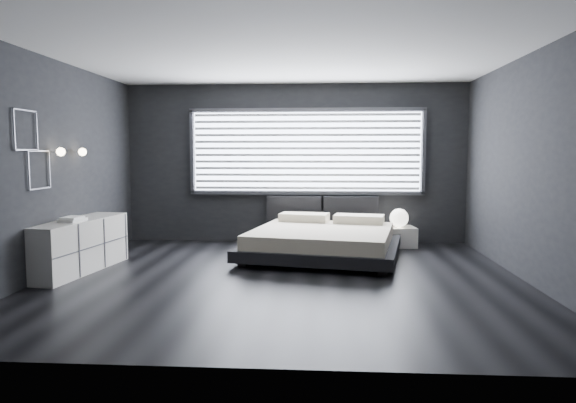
{
  "coord_description": "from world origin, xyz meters",
  "views": [
    {
      "loc": [
        0.48,
        -6.37,
        1.58
      ],
      "look_at": [
        0.0,
        0.85,
        0.9
      ],
      "focal_mm": 32.0,
      "sensor_mm": 36.0,
      "label": 1
    }
  ],
  "objects": [
    {
      "name": "room",
      "position": [
        0.0,
        0.0,
        1.4
      ],
      "size": [
        6.04,
        6.0,
        2.8
      ],
      "color": "black",
      "rests_on": "ground"
    },
    {
      "name": "nightstand",
      "position": [
        1.77,
        2.36,
        0.17
      ],
      "size": [
        0.62,
        0.54,
        0.34
      ],
      "primitive_type": "cube",
      "rotation": [
        0.0,
        0.0,
        0.1
      ],
      "color": "silver",
      "rests_on": "ground"
    },
    {
      "name": "orb_lamp",
      "position": [
        1.79,
        2.33,
        0.49
      ],
      "size": [
        0.31,
        0.31,
        0.31
      ],
      "primitive_type": "sphere",
      "color": "white",
      "rests_on": "nightstand"
    },
    {
      "name": "window",
      "position": [
        0.2,
        2.7,
        1.61
      ],
      "size": [
        4.14,
        0.09,
        1.52
      ],
      "color": "white",
      "rests_on": "ground"
    },
    {
      "name": "bed",
      "position": [
        0.5,
        1.35,
        0.27
      ],
      "size": [
        2.59,
        2.51,
        0.58
      ],
      "color": "black",
      "rests_on": "ground"
    },
    {
      "name": "wall_art_lower",
      "position": [
        -2.98,
        -0.3,
        1.38
      ],
      "size": [
        0.01,
        0.48,
        0.48
      ],
      "color": "#47474C",
      "rests_on": "ground"
    },
    {
      "name": "sconce_near",
      "position": [
        -2.88,
        0.05,
        1.6
      ],
      "size": [
        0.18,
        0.11,
        0.11
      ],
      "color": "silver",
      "rests_on": "ground"
    },
    {
      "name": "book_stack",
      "position": [
        -2.75,
        0.02,
        0.73
      ],
      "size": [
        0.29,
        0.35,
        0.07
      ],
      "color": "white",
      "rests_on": "dresser"
    },
    {
      "name": "dresser",
      "position": [
        -2.78,
        0.21,
        0.35
      ],
      "size": [
        0.72,
        1.8,
        0.7
      ],
      "color": "silver",
      "rests_on": "ground"
    },
    {
      "name": "sconce_far",
      "position": [
        -2.88,
        0.65,
        1.6
      ],
      "size": [
        0.18,
        0.11,
        0.11
      ],
      "color": "silver",
      "rests_on": "ground"
    },
    {
      "name": "headboard",
      "position": [
        0.49,
        2.64,
        0.57
      ],
      "size": [
        1.96,
        0.16,
        0.52
      ],
      "color": "black",
      "rests_on": "ground"
    },
    {
      "name": "wall_art_upper",
      "position": [
        -2.98,
        -0.55,
        1.85
      ],
      "size": [
        0.01,
        0.48,
        0.48
      ],
      "color": "#47474C",
      "rests_on": "ground"
    }
  ]
}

